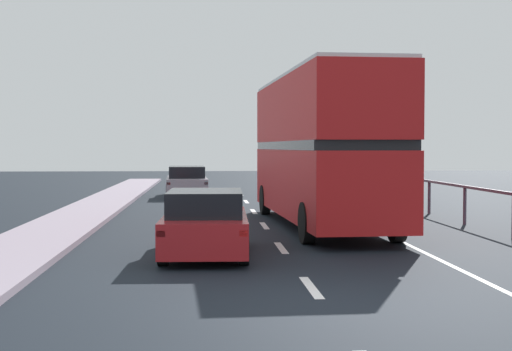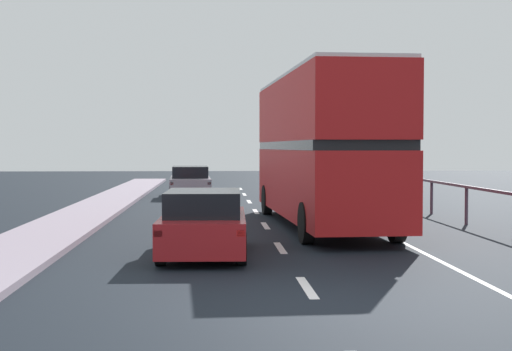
# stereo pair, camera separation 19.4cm
# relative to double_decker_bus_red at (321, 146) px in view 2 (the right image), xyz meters

# --- Properties ---
(ground_plane) EXTENTS (73.70, 120.00, 0.10)m
(ground_plane) POSITION_rel_double_decker_bus_red_xyz_m (-1.61, -10.51, -2.38)
(ground_plane) COLOR black
(lane_paint_markings) EXTENTS (3.19, 46.00, 0.01)m
(lane_paint_markings) POSITION_rel_double_decker_bus_red_xyz_m (0.35, -1.72, -2.33)
(lane_paint_markings) COLOR silver
(lane_paint_markings) RESTS_ON ground
(bridge_side_railing) EXTENTS (0.10, 42.00, 1.17)m
(bridge_side_railing) POSITION_rel_double_decker_bus_red_xyz_m (4.38, -1.51, -1.39)
(bridge_side_railing) COLOR #534255
(bridge_side_railing) RESTS_ON ground
(double_decker_bus_red) EXTENTS (2.92, 10.82, 4.36)m
(double_decker_bus_red) POSITION_rel_double_decker_bus_red_xyz_m (0.00, 0.00, 0.00)
(double_decker_bus_red) COLOR red
(double_decker_bus_red) RESTS_ON ground
(hatchback_car_near) EXTENTS (1.87, 4.13, 1.40)m
(hatchback_car_near) POSITION_rel_double_decker_bus_red_xyz_m (-3.34, -5.57, -1.66)
(hatchback_car_near) COLOR maroon
(hatchback_car_near) RESTS_ON ground
(sedan_car_ahead) EXTENTS (2.00, 4.66, 1.42)m
(sedan_car_ahead) POSITION_rel_double_decker_bus_red_xyz_m (-4.18, 13.06, -1.65)
(sedan_car_ahead) COLOR gray
(sedan_car_ahead) RESTS_ON ground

